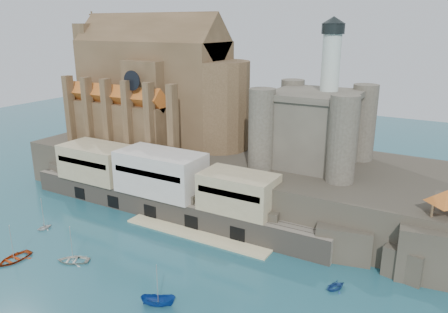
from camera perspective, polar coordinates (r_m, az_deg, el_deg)
ground at (r=71.96m, az=-13.30°, el=-15.31°), size 300.00×300.00×0.00m
promontory at (r=99.04m, az=2.00°, el=-2.51°), size 100.00×36.00×10.00m
quay at (r=90.96m, az=-8.44°, el=-3.72°), size 70.00×12.00×13.05m
church at (r=109.74m, az=-8.52°, el=8.50°), size 47.00×25.93×30.51m
castle_keep at (r=90.79m, az=11.73°, el=4.14°), size 21.20×21.20×29.30m
rock_outcrop at (r=77.00m, az=26.16°, el=-11.02°), size 14.50×10.50×8.70m
pavilion at (r=73.74m, az=27.04°, el=-4.93°), size 6.40×6.40×5.40m
boat_0 at (r=82.82m, az=-25.70°, el=-12.09°), size 4.23×1.36×5.87m
boat_2 at (r=65.40m, az=-8.57°, el=-18.64°), size 2.53×2.50×5.00m
boat_4 at (r=91.93m, az=-22.36°, el=-8.75°), size 2.77×1.98×2.93m
boat_6 at (r=78.75m, az=-19.08°, el=-12.82°), size 2.76×3.93×5.38m
boat_7 at (r=69.90m, az=14.31°, el=-16.44°), size 3.50×3.08×3.46m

